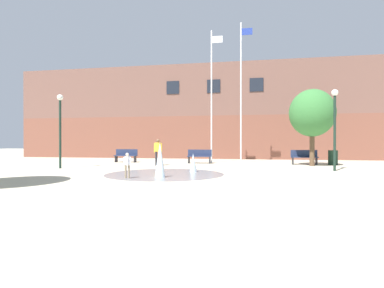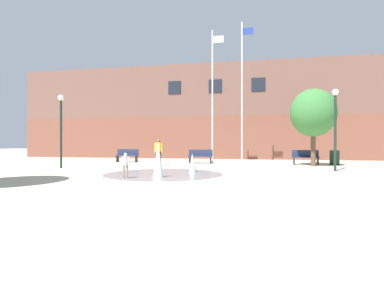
{
  "view_description": "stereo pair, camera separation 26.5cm",
  "coord_description": "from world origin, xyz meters",
  "px_view_note": "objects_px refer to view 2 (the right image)",
  "views": [
    {
      "loc": [
        2.69,
        -8.67,
        1.39
      ],
      "look_at": [
        -0.25,
        7.48,
        1.3
      ],
      "focal_mm": 28.0,
      "sensor_mm": 36.0,
      "label": 1
    },
    {
      "loc": [
        2.95,
        -8.62,
        1.39
      ],
      "look_at": [
        -0.25,
        7.48,
        1.3
      ],
      "focal_mm": 28.0,
      "sensor_mm": 36.0,
      "label": 2
    }
  ],
  "objects_px": {
    "lamp_post_left_lane": "(61,120)",
    "street_tree_near_building": "(313,113)",
    "flagpole_right": "(242,89)",
    "park_bench_left_of_flagpoles": "(200,156)",
    "park_bench_under_right_flagpole": "(306,157)",
    "child_running": "(125,163)",
    "lamp_post_right_lane": "(335,118)",
    "adult_in_red": "(158,150)",
    "flagpole_left": "(213,93)",
    "trash_can": "(335,158)",
    "park_bench_far_left": "(127,155)"
  },
  "relations": [
    {
      "from": "park_bench_far_left",
      "to": "lamp_post_left_lane",
      "type": "xyz_separation_m",
      "value": [
        -1.49,
        -5.33,
        2.1
      ]
    },
    {
      "from": "lamp_post_left_lane",
      "to": "street_tree_near_building",
      "type": "relative_size",
      "value": 0.87
    },
    {
      "from": "park_bench_left_of_flagpoles",
      "to": "park_bench_under_right_flagpole",
      "type": "bearing_deg",
      "value": 0.19
    },
    {
      "from": "park_bench_left_of_flagpoles",
      "to": "adult_in_red",
      "type": "bearing_deg",
      "value": -132.43
    },
    {
      "from": "park_bench_left_of_flagpoles",
      "to": "lamp_post_right_lane",
      "type": "bearing_deg",
      "value": -29.08
    },
    {
      "from": "park_bench_under_right_flagpole",
      "to": "lamp_post_left_lane",
      "type": "relative_size",
      "value": 0.4
    },
    {
      "from": "lamp_post_right_lane",
      "to": "adult_in_red",
      "type": "bearing_deg",
      "value": 169.77
    },
    {
      "from": "park_bench_left_of_flagpoles",
      "to": "street_tree_near_building",
      "type": "xyz_separation_m",
      "value": [
        6.89,
        -0.99,
        2.63
      ]
    },
    {
      "from": "park_bench_far_left",
      "to": "trash_can",
      "type": "height_order",
      "value": "park_bench_far_left"
    },
    {
      "from": "park_bench_left_of_flagpoles",
      "to": "park_bench_under_right_flagpole",
      "type": "relative_size",
      "value": 1.0
    },
    {
      "from": "adult_in_red",
      "to": "lamp_post_right_lane",
      "type": "distance_m",
      "value": 9.74
    },
    {
      "from": "park_bench_far_left",
      "to": "park_bench_left_of_flagpoles",
      "type": "bearing_deg",
      "value": -1.9
    },
    {
      "from": "flagpole_right",
      "to": "street_tree_near_building",
      "type": "bearing_deg",
      "value": -21.15
    },
    {
      "from": "adult_in_red",
      "to": "street_tree_near_building",
      "type": "xyz_separation_m",
      "value": [
        9.04,
        1.37,
        2.18
      ]
    },
    {
      "from": "park_bench_far_left",
      "to": "street_tree_near_building",
      "type": "xyz_separation_m",
      "value": [
        12.13,
        -1.16,
        2.63
      ]
    },
    {
      "from": "child_running",
      "to": "flagpole_right",
      "type": "xyz_separation_m",
      "value": [
        4.19,
        9.35,
        4.37
      ]
    },
    {
      "from": "park_bench_left_of_flagpoles",
      "to": "lamp_post_left_lane",
      "type": "distance_m",
      "value": 8.74
    },
    {
      "from": "park_bench_far_left",
      "to": "flagpole_left",
      "type": "xyz_separation_m",
      "value": [
        6.0,
        0.45,
        4.27
      ]
    },
    {
      "from": "trash_can",
      "to": "park_bench_left_of_flagpoles",
      "type": "bearing_deg",
      "value": -179.6
    },
    {
      "from": "flagpole_right",
      "to": "trash_can",
      "type": "bearing_deg",
      "value": -5.74
    },
    {
      "from": "child_running",
      "to": "flagpole_right",
      "type": "height_order",
      "value": "flagpole_right"
    },
    {
      "from": "trash_can",
      "to": "street_tree_near_building",
      "type": "bearing_deg",
      "value": -143.96
    },
    {
      "from": "lamp_post_left_lane",
      "to": "lamp_post_right_lane",
      "type": "height_order",
      "value": "lamp_post_right_lane"
    },
    {
      "from": "child_running",
      "to": "lamp_post_right_lane",
      "type": "height_order",
      "value": "lamp_post_right_lane"
    },
    {
      "from": "adult_in_red",
      "to": "flagpole_left",
      "type": "distance_m",
      "value": 5.64
    },
    {
      "from": "lamp_post_left_lane",
      "to": "trash_can",
      "type": "distance_m",
      "value": 16.08
    },
    {
      "from": "flagpole_left",
      "to": "lamp_post_left_lane",
      "type": "distance_m",
      "value": 9.71
    },
    {
      "from": "child_running",
      "to": "park_bench_far_left",
      "type": "bearing_deg",
      "value": -154.3
    },
    {
      "from": "flagpole_right",
      "to": "street_tree_near_building",
      "type": "height_order",
      "value": "flagpole_right"
    },
    {
      "from": "lamp_post_left_lane",
      "to": "trash_can",
      "type": "relative_size",
      "value": 4.39
    },
    {
      "from": "park_bench_left_of_flagpoles",
      "to": "street_tree_near_building",
      "type": "relative_size",
      "value": 0.35
    },
    {
      "from": "park_bench_far_left",
      "to": "flagpole_right",
      "type": "bearing_deg",
      "value": 3.21
    },
    {
      "from": "adult_in_red",
      "to": "flagpole_left",
      "type": "height_order",
      "value": "flagpole_left"
    },
    {
      "from": "lamp_post_left_lane",
      "to": "flagpole_left",
      "type": "bearing_deg",
      "value": 37.64
    },
    {
      "from": "lamp_post_left_lane",
      "to": "park_bench_under_right_flagpole",
      "type": "bearing_deg",
      "value": 21.17
    },
    {
      "from": "adult_in_red",
      "to": "trash_can",
      "type": "distance_m",
      "value": 10.76
    },
    {
      "from": "child_running",
      "to": "lamp_post_left_lane",
      "type": "relative_size",
      "value": 0.25
    },
    {
      "from": "lamp_post_left_lane",
      "to": "street_tree_near_building",
      "type": "bearing_deg",
      "value": 17.02
    },
    {
      "from": "adult_in_red",
      "to": "flagpole_right",
      "type": "height_order",
      "value": "flagpole_right"
    },
    {
      "from": "adult_in_red",
      "to": "flagpole_right",
      "type": "bearing_deg",
      "value": 51.36
    },
    {
      "from": "trash_can",
      "to": "street_tree_near_building",
      "type": "distance_m",
      "value": 3.2
    },
    {
      "from": "park_bench_under_right_flagpole",
      "to": "flagpole_right",
      "type": "distance_m",
      "value": 5.96
    },
    {
      "from": "park_bench_left_of_flagpoles",
      "to": "lamp_post_right_lane",
      "type": "distance_m",
      "value": 8.61
    },
    {
      "from": "child_running",
      "to": "lamp_post_right_lane",
      "type": "bearing_deg",
      "value": 120.73
    },
    {
      "from": "flagpole_left",
      "to": "flagpole_right",
      "type": "xyz_separation_m",
      "value": [
        1.98,
        0.0,
        0.2
      ]
    },
    {
      "from": "park_bench_under_right_flagpole",
      "to": "street_tree_near_building",
      "type": "xyz_separation_m",
      "value": [
        0.25,
        -1.01,
        2.63
      ]
    },
    {
      "from": "park_bench_left_of_flagpoles",
      "to": "adult_in_red",
      "type": "relative_size",
      "value": 1.01
    },
    {
      "from": "park_bench_left_of_flagpoles",
      "to": "lamp_post_right_lane",
      "type": "height_order",
      "value": "lamp_post_right_lane"
    },
    {
      "from": "lamp_post_right_lane",
      "to": "street_tree_near_building",
      "type": "distance_m",
      "value": 3.14
    },
    {
      "from": "flagpole_right",
      "to": "lamp_post_left_lane",
      "type": "distance_m",
      "value": 11.34
    }
  ]
}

